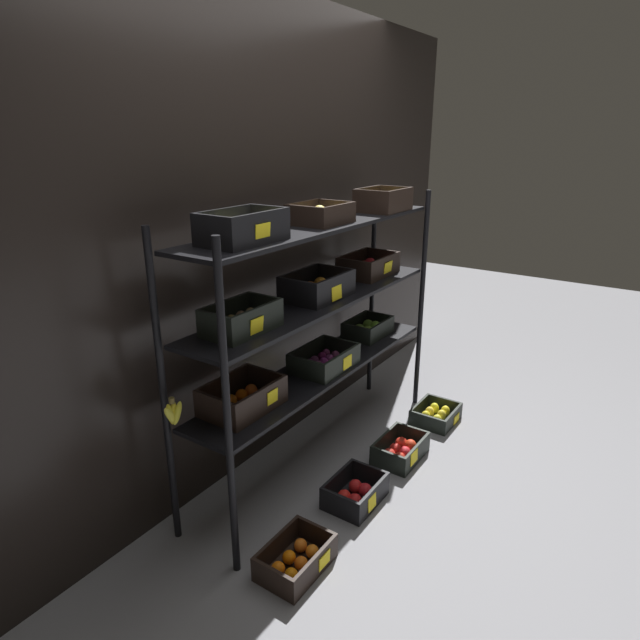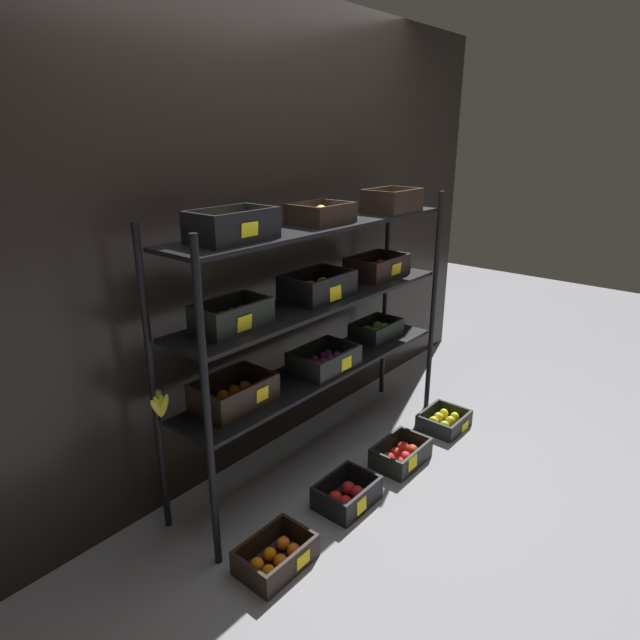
% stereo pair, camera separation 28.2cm
% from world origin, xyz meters
% --- Properties ---
extents(ground_plane, '(10.00, 10.00, 0.00)m').
position_xyz_m(ground_plane, '(0.00, 0.00, 0.00)').
color(ground_plane, gray).
extents(storefront_wall, '(4.26, 0.12, 2.50)m').
position_xyz_m(storefront_wall, '(0.00, 0.39, 1.25)').
color(storefront_wall, black).
rests_on(storefront_wall, ground_plane).
extents(display_rack, '(1.97, 0.40, 1.50)m').
position_xyz_m(display_rack, '(-0.01, 0.00, 0.97)').
color(display_rack, black).
rests_on(display_rack, ground_plane).
extents(crate_ground_tangerine, '(0.33, 0.23, 0.12)m').
position_xyz_m(crate_ground_tangerine, '(-0.78, -0.40, 0.05)').
color(crate_ground_tangerine, black).
rests_on(crate_ground_tangerine, ground_plane).
extents(crate_ground_apple_red, '(0.32, 0.24, 0.13)m').
position_xyz_m(crate_ground_apple_red, '(-0.24, -0.38, 0.05)').
color(crate_ground_apple_red, black).
rests_on(crate_ground_apple_red, ground_plane).
extents(crate_ground_center_apple_red, '(0.34, 0.23, 0.12)m').
position_xyz_m(crate_ground_center_apple_red, '(0.24, -0.40, 0.05)').
color(crate_ground_center_apple_red, black).
rests_on(crate_ground_center_apple_red, ground_plane).
extents(crate_ground_lemon, '(0.30, 0.26, 0.10)m').
position_xyz_m(crate_ground_lemon, '(0.76, -0.41, 0.04)').
color(crate_ground_lemon, black).
rests_on(crate_ground_lemon, ground_plane).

